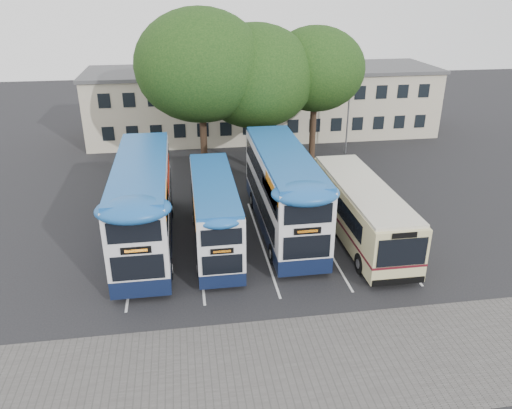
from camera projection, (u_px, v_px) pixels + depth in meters
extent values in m
plane|color=black|center=(355.00, 286.00, 24.06)|extent=(120.00, 120.00, 0.00)
cube|color=#595654|center=(347.00, 362.00, 19.27)|extent=(40.00, 6.00, 0.01)
cube|color=silver|center=(135.00, 252.00, 27.10)|extent=(0.12, 11.00, 0.01)
cube|color=silver|center=(199.00, 247.00, 27.58)|extent=(0.12, 11.00, 0.01)
cube|color=silver|center=(261.00, 243.00, 28.06)|extent=(0.12, 11.00, 0.01)
cube|color=silver|center=(322.00, 239.00, 28.54)|extent=(0.12, 11.00, 0.01)
cube|color=silver|center=(380.00, 234.00, 29.02)|extent=(0.12, 11.00, 0.01)
cube|color=beige|center=(264.00, 103.00, 47.22)|extent=(32.00, 8.00, 6.00)
cube|color=#4C4C4F|center=(264.00, 70.00, 45.98)|extent=(32.40, 8.40, 0.30)
cube|color=black|center=(271.00, 127.00, 44.12)|extent=(30.00, 0.06, 1.20)
cube|color=black|center=(271.00, 96.00, 42.98)|extent=(30.00, 0.06, 1.20)
cylinder|color=gray|center=(349.00, 101.00, 41.11)|extent=(0.14, 0.14, 9.00)
cube|color=gray|center=(354.00, 44.00, 39.28)|extent=(0.12, 0.80, 0.12)
cube|color=gray|center=(355.00, 45.00, 38.94)|extent=(0.25, 0.50, 0.12)
cylinder|color=black|center=(204.00, 137.00, 36.75)|extent=(0.50, 0.50, 5.98)
ellipsoid|color=black|center=(200.00, 65.00, 34.65)|extent=(9.18, 9.18, 7.81)
cylinder|color=black|center=(255.00, 136.00, 38.19)|extent=(0.50, 0.50, 5.27)
ellipsoid|color=black|center=(255.00, 76.00, 36.34)|extent=(8.82, 8.82, 7.50)
cylinder|color=black|center=(313.00, 130.00, 39.49)|extent=(0.50, 0.50, 5.48)
ellipsoid|color=black|center=(316.00, 69.00, 37.57)|extent=(7.43, 7.43, 6.31)
cube|color=#0E1835|center=(147.00, 232.00, 27.64)|extent=(2.74, 11.52, 0.88)
cube|color=silver|center=(143.00, 196.00, 26.77)|extent=(2.74, 11.52, 3.40)
cube|color=#1A55A0|center=(140.00, 165.00, 26.05)|extent=(2.69, 11.29, 0.33)
cube|color=black|center=(145.00, 210.00, 27.44)|extent=(2.78, 10.21, 1.10)
cube|color=black|center=(142.00, 183.00, 26.45)|extent=(2.78, 10.86, 0.99)
cube|color=orange|center=(166.00, 199.00, 22.98)|extent=(0.02, 3.51, 0.60)
cube|color=black|center=(136.00, 250.00, 21.58)|extent=(1.32, 0.06, 0.33)
cylinder|color=black|center=(129.00, 212.00, 30.58)|extent=(0.33, 1.10, 1.10)
cylinder|color=black|center=(170.00, 209.00, 30.92)|extent=(0.33, 1.10, 1.10)
cylinder|color=black|center=(117.00, 273.00, 24.14)|extent=(0.33, 1.10, 1.10)
cylinder|color=black|center=(169.00, 269.00, 24.48)|extent=(0.33, 1.10, 1.10)
cube|color=red|center=(168.00, 173.00, 27.88)|extent=(0.02, 4.39, 0.93)
cube|color=#0E1835|center=(215.00, 236.00, 27.51)|extent=(2.22, 9.31, 0.71)
cube|color=silver|center=(214.00, 207.00, 26.80)|extent=(2.22, 9.31, 2.75)
cube|color=#1A55A0|center=(213.00, 183.00, 26.23)|extent=(2.17, 9.13, 0.27)
cube|color=black|center=(214.00, 218.00, 27.35)|extent=(2.26, 8.25, 0.89)
cube|color=black|center=(214.00, 197.00, 26.55)|extent=(2.26, 8.78, 0.80)
cube|color=orange|center=(242.00, 211.00, 23.74)|extent=(0.02, 2.84, 0.49)
cube|color=black|center=(222.00, 251.00, 22.61)|extent=(1.06, 0.06, 0.27)
cylinder|color=black|center=(195.00, 219.00, 29.89)|extent=(0.27, 0.89, 0.89)
cylinder|color=black|center=(229.00, 217.00, 30.16)|extent=(0.27, 0.89, 0.89)
cylinder|color=black|center=(200.00, 269.00, 24.68)|extent=(0.27, 0.89, 0.89)
cylinder|color=black|center=(240.00, 266.00, 24.95)|extent=(0.27, 0.89, 0.89)
cube|color=#0E1835|center=(282.00, 218.00, 29.32)|extent=(2.72, 11.43, 0.87)
cube|color=silver|center=(283.00, 184.00, 28.46)|extent=(2.72, 11.43, 3.37)
cube|color=#1A55A0|center=(284.00, 155.00, 27.75)|extent=(2.67, 11.20, 0.33)
cube|color=black|center=(282.00, 197.00, 29.13)|extent=(2.76, 10.12, 1.09)
cube|color=black|center=(283.00, 172.00, 28.15)|extent=(2.76, 10.77, 0.98)
cube|color=orange|center=(326.00, 185.00, 24.70)|extent=(0.02, 3.48, 0.60)
cube|color=black|center=(308.00, 231.00, 23.32)|extent=(1.31, 0.06, 0.33)
cylinder|color=black|center=(254.00, 200.00, 32.24)|extent=(0.33, 1.09, 1.09)
cylinder|color=black|center=(291.00, 198.00, 32.58)|extent=(0.33, 1.09, 1.09)
cylinder|color=black|center=(273.00, 254.00, 25.85)|extent=(0.33, 1.09, 1.09)
cylinder|color=black|center=(319.00, 250.00, 26.19)|extent=(0.33, 1.09, 1.09)
cube|color=#D0C78B|center=(361.00, 211.00, 27.97)|extent=(2.71, 10.82, 2.76)
cube|color=beige|center=(364.00, 187.00, 27.39)|extent=(2.60, 10.39, 0.22)
cube|color=black|center=(359.00, 199.00, 28.27)|extent=(2.75, 8.66, 0.97)
cube|color=#56111A|center=(361.00, 218.00, 28.16)|extent=(2.74, 10.84, 0.13)
cube|color=black|center=(402.00, 252.00, 22.92)|extent=(2.38, 0.06, 1.41)
cylinder|color=black|center=(361.00, 264.00, 24.95)|extent=(0.32, 1.08, 1.08)
cylinder|color=black|center=(407.00, 260.00, 25.29)|extent=(0.32, 1.08, 1.08)
cylinder|color=black|center=(323.00, 207.00, 31.21)|extent=(0.32, 1.08, 1.08)
cylinder|color=black|center=(361.00, 205.00, 31.54)|extent=(0.32, 1.08, 1.08)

